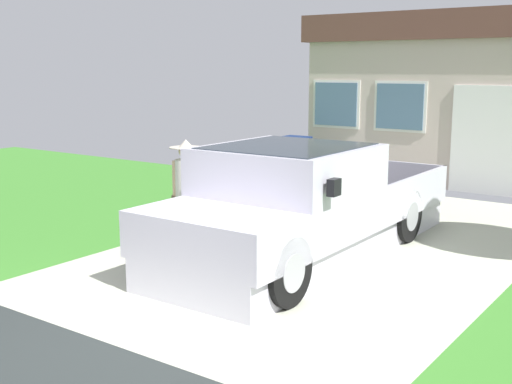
% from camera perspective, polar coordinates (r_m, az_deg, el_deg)
% --- Properties ---
extents(pickup_truck, '(2.13, 5.52, 1.60)m').
position_cam_1_polar(pickup_truck, '(8.96, 3.35, -1.53)').
color(pickup_truck, silver).
rests_on(pickup_truck, ground).
extents(person_with_hat, '(0.50, 0.47, 1.61)m').
position_cam_1_polar(person_with_hat, '(9.49, -6.05, 0.47)').
color(person_with_hat, brown).
rests_on(person_with_hat, ground).
extents(handbag, '(0.30, 0.19, 0.38)m').
position_cam_1_polar(handbag, '(9.47, -6.07, -4.59)').
color(handbag, tan).
rests_on(handbag, ground).
extents(wheeled_trash_bin, '(0.60, 0.72, 1.06)m').
position_cam_1_polar(wheeled_trash_bin, '(14.97, 3.22, 2.96)').
color(wheeled_trash_bin, navy).
rests_on(wheeled_trash_bin, ground).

